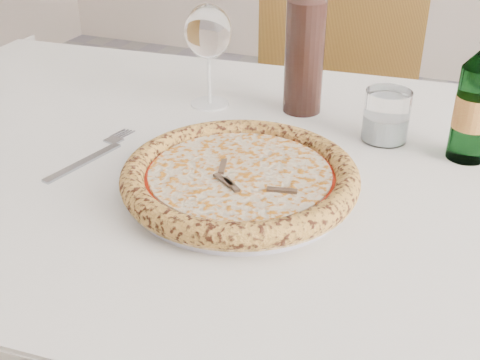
{
  "coord_description": "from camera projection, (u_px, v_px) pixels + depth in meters",
  "views": [
    {
      "loc": [
        0.14,
        -0.49,
        1.19
      ],
      "look_at": [
        -0.14,
        0.19,
        0.78
      ],
      "focal_mm": 45.0,
      "sensor_mm": 36.0,
      "label": 1
    }
  ],
  "objects": [
    {
      "name": "pizza",
      "position": [
        240.0,
        176.0,
        0.83
      ],
      "size": [
        0.33,
        0.33,
        0.03
      ],
      "color": "tan",
      "rests_on": "plate"
    },
    {
      "name": "dining_table",
      "position": [
        263.0,
        207.0,
        0.97
      ],
      "size": [
        1.61,
        1.02,
        0.76
      ],
      "color": "brown",
      "rests_on": "floor"
    },
    {
      "name": "plate",
      "position": [
        240.0,
        187.0,
        0.84
      ],
      "size": [
        0.3,
        0.3,
        0.02
      ],
      "color": "silver",
      "rests_on": "dining_table"
    },
    {
      "name": "wine_bottle",
      "position": [
        305.0,
        46.0,
        1.05
      ],
      "size": [
        0.07,
        0.07,
        0.28
      ],
      "color": "black",
      "rests_on": "dining_table"
    },
    {
      "name": "wine_glass",
      "position": [
        208.0,
        34.0,
        1.07
      ],
      "size": [
        0.08,
        0.08,
        0.19
      ],
      "color": "white",
      "rests_on": "dining_table"
    },
    {
      "name": "beer_bottle",
      "position": [
        476.0,
        103.0,
        0.9
      ],
      "size": [
        0.06,
        0.06,
        0.23
      ],
      "color": "#387042",
      "rests_on": "dining_table"
    },
    {
      "name": "tumbler",
      "position": [
        386.0,
        119.0,
        0.98
      ],
      "size": [
        0.07,
        0.07,
        0.08
      ],
      "color": "white",
      "rests_on": "dining_table"
    },
    {
      "name": "chair_far",
      "position": [
        332.0,
        107.0,
        1.7
      ],
      "size": [
        0.54,
        0.54,
        0.93
      ],
      "color": "brown",
      "rests_on": "floor"
    },
    {
      "name": "fork",
      "position": [
        93.0,
        155.0,
        0.94
      ],
      "size": [
        0.04,
        0.21,
        0.0
      ],
      "color": "#9AA1AD",
      "rests_on": "dining_table"
    }
  ]
}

